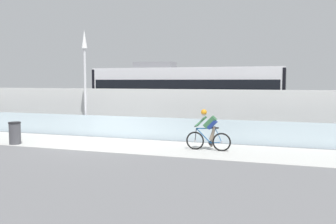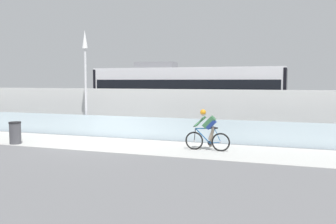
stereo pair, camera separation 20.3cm
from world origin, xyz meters
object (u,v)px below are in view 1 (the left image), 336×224
(lamp_post_antenna, at_px, (85,69))
(cyclist_on_bike, at_px, (208,131))
(trash_bin, at_px, (15,133))
(tram, at_px, (186,95))

(lamp_post_antenna, bearing_deg, cyclist_on_bike, -17.76)
(lamp_post_antenna, height_order, trash_bin, lamp_post_antenna)
(cyclist_on_bike, xyz_separation_m, lamp_post_antenna, (-6.71, 2.15, 2.51))
(tram, bearing_deg, cyclist_on_bike, -67.66)
(cyclist_on_bike, distance_m, trash_bin, 8.22)
(tram, relative_size, lamp_post_antenna, 2.13)
(lamp_post_antenna, relative_size, trash_bin, 5.42)
(cyclist_on_bike, distance_m, lamp_post_antenna, 7.48)
(lamp_post_antenna, xyz_separation_m, trash_bin, (-1.40, -3.40, -2.81))
(tram, bearing_deg, trash_bin, -123.20)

